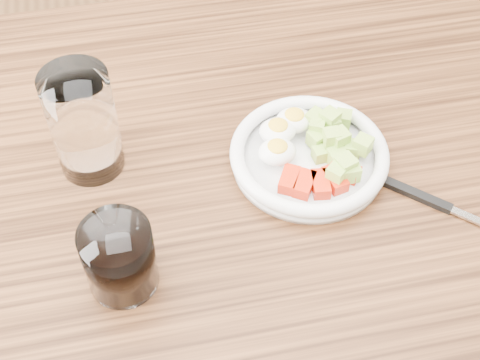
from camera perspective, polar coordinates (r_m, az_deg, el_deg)
name	(u,v)px	position (r m, az deg, el deg)	size (l,w,h in m)	color
dining_table	(249,245)	(0.91, 0.74, -5.59)	(1.50, 0.90, 0.77)	brown
bowl	(309,153)	(0.86, 5.90, 2.33)	(0.20, 0.20, 0.05)	white
fork	(436,203)	(0.86, 16.42, -1.91)	(0.15, 0.14, 0.01)	black
water_glass	(83,123)	(0.84, -13.21, 4.74)	(0.08, 0.08, 0.15)	white
coffee_glass	(119,258)	(0.74, -10.25, -6.58)	(0.08, 0.08, 0.09)	white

